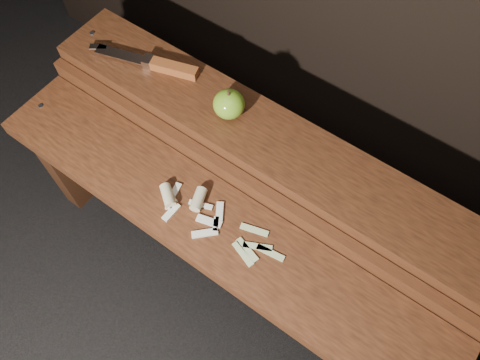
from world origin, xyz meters
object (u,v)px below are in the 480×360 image
Objects in this scene: apple at (229,104)px; bench_rear_tier at (265,157)px; knife at (160,65)px; bench_front_tier at (210,236)px.

bench_rear_tier is at bearing -2.24° from apple.
apple is 0.22m from knife.
knife is at bearing 176.64° from apple.
apple is at bearing 115.53° from bench_front_tier.
bench_rear_tier is at bearing 90.00° from bench_front_tier.
knife reaches higher than bench_front_tier.
bench_rear_tier is at bearing -2.99° from knife.
knife is at bearing 143.73° from bench_front_tier.
apple is (-0.11, 0.00, 0.12)m from bench_rear_tier.
bench_front_tier is 0.31m from apple.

